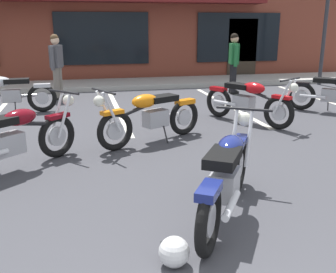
{
  "coord_description": "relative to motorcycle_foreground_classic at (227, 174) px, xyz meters",
  "views": [
    {
      "loc": [
        -0.83,
        -1.04,
        1.93
      ],
      "look_at": [
        0.22,
        3.63,
        0.55
      ],
      "focal_mm": 42.03,
      "sensor_mm": 36.0,
      "label": 1
    }
  ],
  "objects": [
    {
      "name": "person_in_black_shirt",
      "position": [
        2.85,
        7.0,
        0.49
      ],
      "size": [
        0.32,
        0.61,
        1.68
      ],
      "color": "black",
      "rests_on": "ground_plane"
    },
    {
      "name": "brick_storefront_building",
      "position": [
        -0.57,
        13.21,
        1.26
      ],
      "size": [
        18.2,
        7.02,
        3.45
      ],
      "color": "brown",
      "rests_on": "ground_plane"
    },
    {
      "name": "motorcycle_red_sportbike",
      "position": [
        -2.99,
        5.61,
        0.0
      ],
      "size": [
        2.11,
        0.66,
        0.98
      ],
      "color": "black",
      "rests_on": "ground_plane"
    },
    {
      "name": "motorcycle_orange_scrambler",
      "position": [
        1.85,
        3.68,
        0.0
      ],
      "size": [
        1.34,
        1.87,
        0.98
      ],
      "color": "black",
      "rests_on": "ground_plane"
    },
    {
      "name": "motorcycle_blue_standard",
      "position": [
        -0.28,
        2.78,
        0.0
      ],
      "size": [
        1.94,
        1.22,
        0.98
      ],
      "color": "black",
      "rests_on": "ground_plane"
    },
    {
      "name": "ground_plane",
      "position": [
        -0.57,
        1.28,
        -0.46
      ],
      "size": [
        80.0,
        80.0,
        0.0
      ],
      "primitive_type": "plane",
      "color": "#3D3D42"
    },
    {
      "name": "motorcycle_green_cafe_racer",
      "position": [
        -2.3,
        1.87,
        0.0
      ],
      "size": [
        1.72,
        1.58,
        0.98
      ],
      "color": "black",
      "rests_on": "ground_plane"
    },
    {
      "name": "person_in_shorts_foreground",
      "position": [
        -1.95,
        7.16,
        0.49
      ],
      "size": [
        0.37,
        0.6,
        1.68
      ],
      "color": "black",
      "rests_on": "ground_plane"
    },
    {
      "name": "sidewalk_kerb",
      "position": [
        -0.57,
        9.08,
        -0.39
      ],
      "size": [
        22.0,
        1.8,
        0.14
      ],
      "primitive_type": "cube",
      "color": "#A8A59E",
      "rests_on": "ground_plane"
    },
    {
      "name": "helmet_on_pavement",
      "position": [
        -0.73,
        -0.74,
        -0.33
      ],
      "size": [
        0.26,
        0.26,
        0.26
      ],
      "color": "silver",
      "rests_on": "ground_plane"
    },
    {
      "name": "painted_stall_lines",
      "position": [
        -0.57,
        5.48,
        -0.46
      ],
      "size": [
        10.85,
        4.8,
        0.01
      ],
      "color": "silver",
      "rests_on": "ground_plane"
    },
    {
      "name": "motorcycle_foreground_classic",
      "position": [
        0.0,
        0.0,
        0.0
      ],
      "size": [
        1.37,
        1.85,
        0.98
      ],
      "color": "black",
      "rests_on": "ground_plane"
    }
  ]
}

